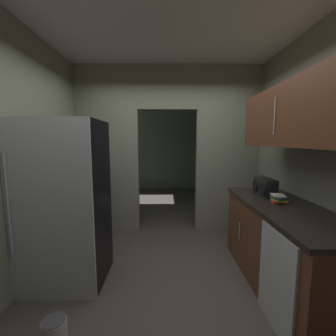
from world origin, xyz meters
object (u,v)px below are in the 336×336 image
dishwasher (276,281)px  boombox (265,187)px  refrigerator (65,203)px  paint_can (54,330)px  book_stack (279,199)px

dishwasher → boombox: bearing=72.3°
refrigerator → paint_can: refrigerator is taller
book_stack → boombox: bearing=90.9°
refrigerator → paint_can: 1.15m
book_stack → dishwasher: bearing=-116.2°
boombox → paint_can: (-2.09, -1.05, -0.92)m
paint_can → dishwasher: bearing=3.1°
boombox → book_stack: 0.33m
book_stack → paint_can: (-2.10, -0.73, -0.86)m
boombox → book_stack: boombox is taller
dishwasher → book_stack: book_stack is taller
boombox → book_stack: bearing=-89.1°
refrigerator → dishwasher: bearing=-18.9°
refrigerator → book_stack: refrigerator is taller
refrigerator → boombox: (2.31, 0.27, 0.11)m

